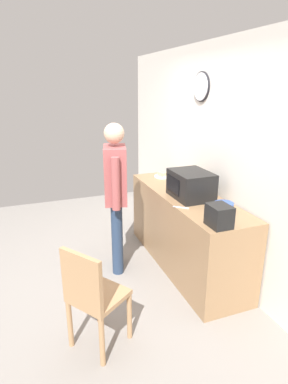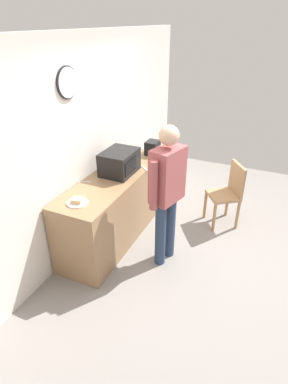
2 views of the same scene
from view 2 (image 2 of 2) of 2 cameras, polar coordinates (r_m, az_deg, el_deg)
ground_plane at (r=4.28m, az=10.52°, el=-10.81°), size 6.00×6.00×0.00m
back_wall at (r=4.19m, az=-9.61°, el=9.04°), size 5.40×0.13×2.60m
kitchen_counter at (r=4.29m, az=-5.13°, el=-2.63°), size 2.03×0.62×0.92m
microwave at (r=4.10m, az=-4.45°, el=5.42°), size 0.50×0.39×0.30m
sandwich_plate at (r=3.52m, az=-11.99°, el=-1.72°), size 0.23×0.23×0.07m
salad_bowl at (r=4.59m, az=-2.48°, el=6.77°), size 0.19×0.19×0.10m
toaster at (r=4.71m, az=1.56°, el=8.03°), size 0.22×0.18×0.20m
fork_utensil at (r=4.26m, az=0.10°, el=4.32°), size 0.12×0.14×0.01m
spoon_utensil at (r=3.96m, az=-10.72°, el=1.77°), size 0.10×0.16×0.01m
person_standing at (r=3.57m, az=4.18°, el=0.79°), size 0.57×0.33×1.75m
wooden_chair at (r=4.67m, az=15.02°, el=0.06°), size 0.56×0.56×0.94m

